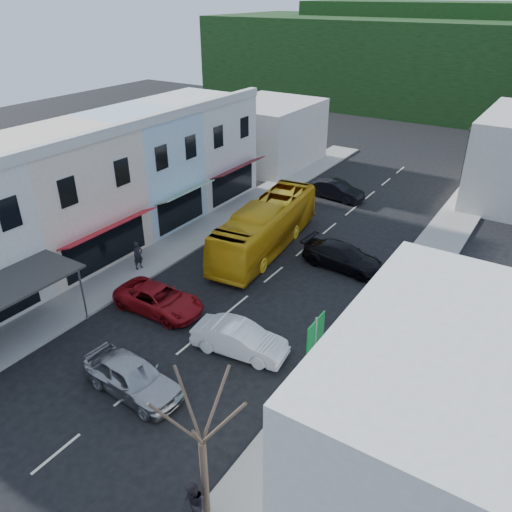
# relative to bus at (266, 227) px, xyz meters

# --- Properties ---
(ground) EXTENTS (120.00, 120.00, 0.00)m
(ground) POSITION_rel_bus_xyz_m (2.30, -10.77, -1.55)
(ground) COLOR black
(ground) RESTS_ON ground
(sidewalk_left) EXTENTS (3.00, 52.00, 0.15)m
(sidewalk_left) POSITION_rel_bus_xyz_m (-5.20, -0.77, -1.48)
(sidewalk_left) COLOR gray
(sidewalk_left) RESTS_ON ground
(sidewalk_right) EXTENTS (3.00, 52.00, 0.15)m
(sidewalk_right) POSITION_rel_bus_xyz_m (9.80, -0.77, -1.48)
(sidewalk_right) COLOR gray
(sidewalk_right) RESTS_ON ground
(shopfront_row) EXTENTS (8.25, 30.00, 8.00)m
(shopfront_row) POSITION_rel_bus_xyz_m (-10.19, -5.77, 2.45)
(shopfront_row) COLOR beige
(shopfront_row) RESTS_ON ground
(right_building) EXTENTS (8.00, 9.00, 8.00)m
(right_building) POSITION_rel_bus_xyz_m (15.80, -14.77, 2.45)
(right_building) COLOR beige
(right_building) RESTS_ON ground
(distant_block_left) EXTENTS (8.00, 10.00, 6.00)m
(distant_block_left) POSITION_rel_bus_xyz_m (-9.70, 16.23, 1.45)
(distant_block_left) COLOR #B7B2A8
(distant_block_left) RESTS_ON ground
(hillside) EXTENTS (80.00, 26.00, 14.00)m
(hillside) POSITION_rel_bus_xyz_m (0.85, 54.32, 5.18)
(hillside) COLOR black
(hillside) RESTS_ON ground
(bus) EXTENTS (3.82, 11.81, 3.10)m
(bus) POSITION_rel_bus_xyz_m (0.00, 0.00, 0.00)
(bus) COLOR gold
(bus) RESTS_ON ground
(car_silver) EXTENTS (4.51, 2.08, 1.40)m
(car_silver) POSITION_rel_bus_xyz_m (2.38, -14.75, -0.85)
(car_silver) COLOR #A4A5A9
(car_silver) RESTS_ON ground
(car_white) EXTENTS (4.60, 2.37, 1.40)m
(car_white) POSITION_rel_bus_xyz_m (4.75, -10.05, -0.85)
(car_white) COLOR silver
(car_white) RESTS_ON ground
(car_red) EXTENTS (4.65, 2.03, 1.40)m
(car_red) POSITION_rel_bus_xyz_m (-0.94, -9.47, -0.85)
(car_red) COLOR maroon
(car_red) RESTS_ON ground
(car_black_near) EXTENTS (4.60, 2.11, 1.40)m
(car_black_near) POSITION_rel_bus_xyz_m (5.49, 0.37, -0.85)
(car_black_near) COLOR black
(car_black_near) RESTS_ON ground
(car_black_far) EXTENTS (4.57, 2.27, 1.40)m
(car_black_far) POSITION_rel_bus_xyz_m (0.19, 10.97, -0.85)
(car_black_far) COLOR black
(car_black_far) RESTS_ON ground
(pedestrian_left) EXTENTS (0.48, 0.65, 1.70)m
(pedestrian_left) POSITION_rel_bus_xyz_m (-5.03, -6.84, -0.55)
(pedestrian_left) COLOR black
(pedestrian_left) RESTS_ON sidewalk_left
(pedestrian_right) EXTENTS (0.81, 0.66, 1.70)m
(pedestrian_right) POSITION_rel_bus_xyz_m (8.60, -18.22, -0.55)
(pedestrian_right) COLOR black
(pedestrian_right) RESTS_ON sidewalk_right
(direction_sign) EXTENTS (0.21, 1.59, 3.53)m
(direction_sign) POSITION_rel_bus_xyz_m (8.70, -10.07, 0.21)
(direction_sign) COLOR #055D1F
(direction_sign) RESTS_ON ground
(street_tree) EXTENTS (2.12, 2.12, 6.71)m
(street_tree) POSITION_rel_bus_xyz_m (8.60, -17.61, 1.81)
(street_tree) COLOR #332820
(street_tree) RESTS_ON ground
(traffic_signal) EXTENTS (0.77, 1.18, 5.30)m
(traffic_signal) POSITION_rel_bus_xyz_m (8.10, 20.40, 1.10)
(traffic_signal) COLOR black
(traffic_signal) RESTS_ON ground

